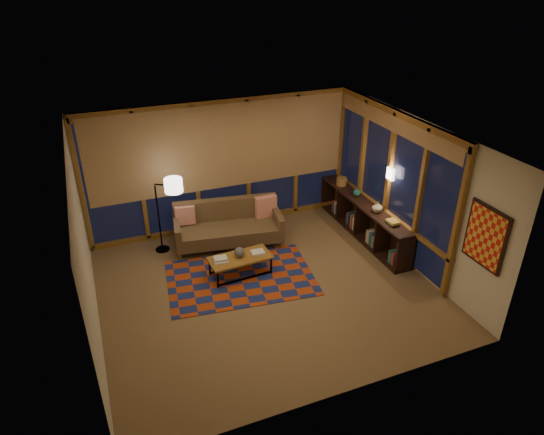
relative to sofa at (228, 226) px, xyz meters
name	(u,v)px	position (x,y,z in m)	size (l,w,h in m)	color
floor	(267,288)	(0.16, -1.64, -0.42)	(5.50, 5.00, 0.01)	brown
ceiling	(266,138)	(0.16, -1.64, 2.28)	(5.50, 5.00, 0.01)	white
walls	(266,220)	(0.16, -1.64, 0.93)	(5.51, 5.01, 2.70)	beige
window_wall_back	(222,166)	(0.16, 0.79, 0.93)	(5.30, 0.16, 2.60)	brown
window_wall_right	(388,180)	(2.84, -1.04, 0.93)	(0.16, 3.70, 2.60)	brown
wall_art	(485,237)	(2.87, -3.49, 1.03)	(0.06, 0.74, 0.94)	red
wall_sconce	(391,174)	(2.78, -1.19, 1.13)	(0.12, 0.18, 0.22)	white
sofa	(228,226)	(0.00, 0.00, 0.00)	(2.06, 0.84, 0.85)	#4D3A24
pillow_left	(185,216)	(-0.76, 0.34, 0.19)	(0.38, 0.13, 0.38)	red
pillow_right	(266,206)	(0.82, 0.11, 0.22)	(0.44, 0.15, 0.44)	red
area_rug	(241,278)	(-0.16, -1.19, -0.42)	(2.56, 1.70, 0.01)	#A13710
coffee_table	(240,266)	(-0.12, -1.07, -0.24)	(1.10, 0.51, 0.37)	brown
book_stack_a	(221,259)	(-0.47, -1.07, -0.02)	(0.27, 0.21, 0.08)	silver
book_stack_b	(258,253)	(0.21, -1.09, -0.03)	(0.25, 0.20, 0.05)	silver
ceramic_pot	(239,252)	(-0.12, -1.05, 0.04)	(0.19, 0.19, 0.19)	#28282A
floor_lamp	(158,215)	(-1.27, 0.29, 0.34)	(0.51, 0.33, 1.53)	black
bookshelf	(363,219)	(2.65, -0.64, -0.05)	(0.40, 2.96, 0.74)	#371D16
basket	(342,181)	(2.63, 0.27, 0.40)	(0.22, 0.22, 0.17)	olive
teal_bowl	(357,193)	(2.65, -0.33, 0.39)	(0.15, 0.15, 0.15)	#1D6257
vase	(377,207)	(2.65, -1.09, 0.42)	(0.20, 0.20, 0.21)	tan
shelf_book_stack	(393,222)	(2.65, -1.60, 0.35)	(0.18, 0.26, 0.07)	silver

